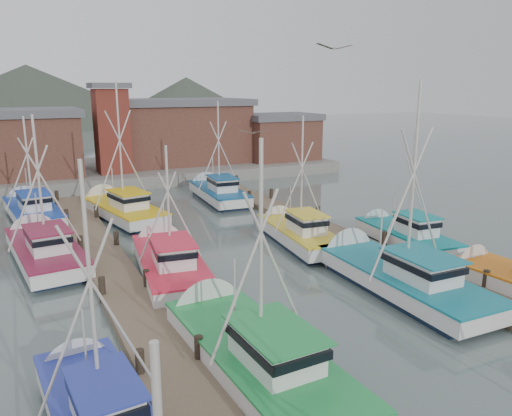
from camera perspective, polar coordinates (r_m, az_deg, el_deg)
name	(u,v)px	position (r m, az deg, el deg)	size (l,w,h in m)	color
ground	(315,311)	(22.01, 6.77, -11.64)	(260.00, 260.00, 0.00)	#4C5C59
dock_left	(130,302)	(22.92, -14.19, -10.34)	(2.30, 46.00, 1.50)	brown
dock_right	(381,255)	(28.89, 14.12, -5.25)	(2.30, 46.00, 1.50)	brown
quay	(127,171)	(55.39, -14.57, 4.13)	(44.00, 16.00, 1.20)	gray
shed_left	(9,143)	(51.81, -26.38, 6.69)	(12.72, 8.48, 6.20)	brown
shed_center	(179,130)	(56.41, -8.79, 8.76)	(14.84, 9.54, 6.90)	brown
shed_right	(279,136)	(58.09, 2.66, 8.20)	(8.48, 6.36, 5.20)	brown
lookout_tower	(112,128)	(50.53, -16.17, 8.81)	(3.60, 3.60, 8.50)	maroon
boat_4	(249,350)	(17.60, -0.76, -15.94)	(3.65, 10.08, 8.84)	#0F1E34
boat_5	(394,275)	(24.75, 15.50, -7.40)	(4.28, 10.32, 10.58)	#0F1E34
boat_6	(96,410)	(15.54, -17.78, -21.09)	(3.34, 7.83, 8.29)	#0F1E34
boat_8	(169,261)	(26.08, -9.96, -6.03)	(4.01, 9.52, 7.50)	#0F1E34
boat_9	(296,233)	(30.71, 4.60, -2.82)	(3.44, 8.55, 8.46)	#0F1E34
boat_10	(44,249)	(29.98, -23.08, -4.31)	(3.95, 9.85, 8.89)	#0F1E34
boat_11	(401,235)	(31.37, 16.24, -2.98)	(3.16, 8.06, 7.45)	#0F1E34
boat_12	(120,208)	(37.95, -15.29, -0.05)	(4.79, 10.16, 10.66)	#0F1E34
boat_13	(217,192)	(42.54, -4.50, 1.84)	(3.68, 9.44, 9.10)	#0F1E34
boat_14	(32,210)	(39.71, -24.26, -0.20)	(3.93, 9.67, 8.26)	#0F1E34
gull_near	(335,47)	(18.84, 8.99, 17.67)	(1.55, 0.63, 0.24)	gray
gull_far	(254,132)	(24.48, -0.22, 8.68)	(1.49, 0.66, 0.24)	gray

